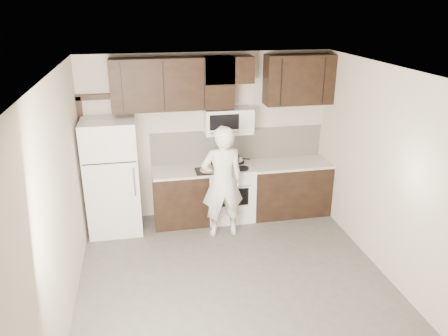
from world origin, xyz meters
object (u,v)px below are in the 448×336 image
object	(u,v)px
microwave	(228,121)
refrigerator	(113,177)
stove	(229,192)
person	(222,182)

from	to	relation	value
microwave	refrigerator	xyz separation A→B (m)	(-1.85, -0.17, -0.75)
stove	refrigerator	size ratio (longest dim) A/B	0.52
microwave	person	world-z (taller)	microwave
stove	refrigerator	distance (m)	1.90
stove	person	distance (m)	0.71
microwave	stove	bearing A→B (deg)	-89.90
stove	microwave	xyz separation A→B (m)	(-0.00, 0.12, 1.19)
refrigerator	person	size ratio (longest dim) A/B	1.03
stove	microwave	world-z (taller)	microwave
stove	refrigerator	xyz separation A→B (m)	(-1.85, -0.05, 0.44)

